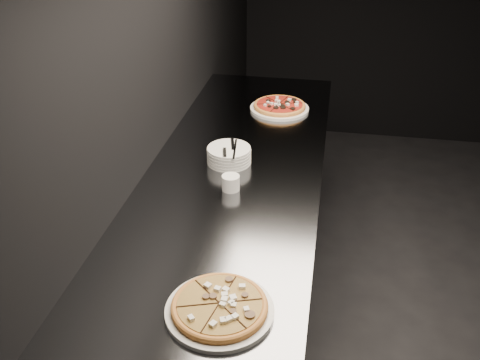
% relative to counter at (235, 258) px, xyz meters
% --- Properties ---
extents(wall_left, '(0.02, 5.00, 2.80)m').
position_rel_counter_xyz_m(wall_left, '(-0.37, 0.00, 0.94)').
color(wall_left, black).
rests_on(wall_left, floor).
extents(counter, '(0.74, 2.44, 0.92)m').
position_rel_counter_xyz_m(counter, '(0.00, 0.00, 0.00)').
color(counter, slate).
rests_on(counter, floor).
extents(pizza_mushroom, '(0.36, 0.36, 0.04)m').
position_rel_counter_xyz_m(pizza_mushroom, '(0.12, -0.83, 0.48)').
color(pizza_mushroom, silver).
rests_on(pizza_mushroom, counter).
extents(pizza_tomato, '(0.34, 0.34, 0.04)m').
position_rel_counter_xyz_m(pizza_tomato, '(0.11, 0.71, 0.48)').
color(pizza_tomato, silver).
rests_on(pizza_tomato, counter).
extents(plate_stack, '(0.19, 0.19, 0.07)m').
position_rel_counter_xyz_m(plate_stack, '(-0.04, 0.08, 0.49)').
color(plate_stack, silver).
rests_on(plate_stack, counter).
extents(cutlery, '(0.06, 0.20, 0.01)m').
position_rel_counter_xyz_m(cutlery, '(-0.03, 0.07, 0.53)').
color(cutlery, silver).
rests_on(cutlery, plate_stack).
extents(ramekin, '(0.07, 0.07, 0.06)m').
position_rel_counter_xyz_m(ramekin, '(0.01, -0.14, 0.49)').
color(ramekin, silver).
rests_on(ramekin, counter).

